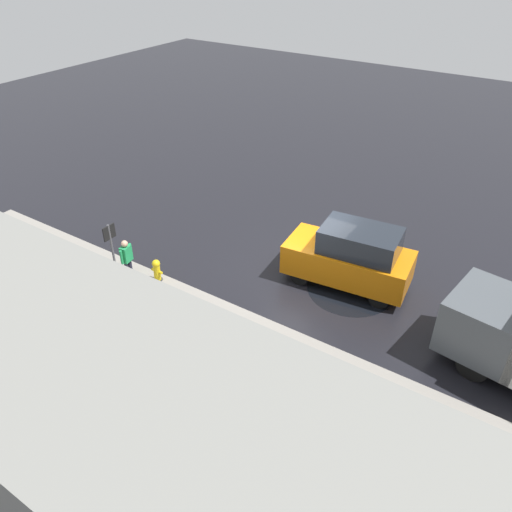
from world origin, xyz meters
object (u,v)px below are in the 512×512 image
Objects in this scene: moving_hatchback at (351,257)px; fire_hydrant at (157,271)px; pedestrian at (126,255)px; sign_post at (112,249)px.

moving_hatchback reaches higher than fire_hydrant.
moving_hatchback is at bearing -151.70° from pedestrian.
fire_hydrant is 1.71m from sign_post.
moving_hatchback is 5.06× the size of fire_hydrant.
fire_hydrant is (5.21, 3.26, -0.63)m from moving_hatchback.
pedestrian is at bearing 8.05° from fire_hydrant.
fire_hydrant is at bearing 32.04° from moving_hatchback.
moving_hatchback reaches higher than pedestrian.
moving_hatchback is 6.17m from fire_hydrant.
fire_hydrant is 0.66× the size of pedestrian.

